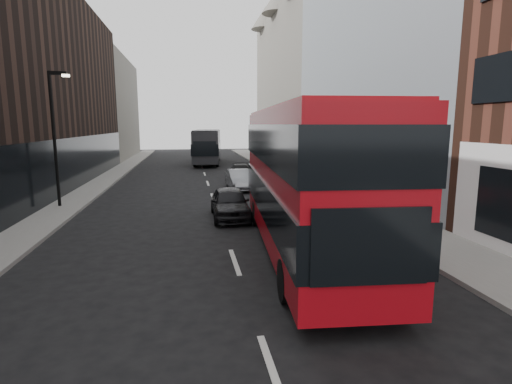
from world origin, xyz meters
name	(u,v)px	position (x,y,z in m)	size (l,w,h in m)	color
sidewalk_right	(306,182)	(7.50, 25.00, 0.07)	(3.00, 80.00, 0.15)	slate
sidewalk_left	(95,187)	(-8.00, 25.00, 0.07)	(2.00, 80.00, 0.15)	slate
building_modern_block	(385,40)	(11.47, 21.00, 9.90)	(5.03, 22.00, 20.00)	#A9AEB4
building_victorian	(293,81)	(11.38, 44.00, 9.66)	(6.50, 24.00, 21.00)	slate
building_left_mid	(57,92)	(-11.50, 30.00, 7.00)	(5.00, 24.00, 14.00)	black
building_left_far	(110,109)	(-11.50, 52.00, 6.50)	(5.00, 20.00, 13.00)	slate
street_lamp	(55,130)	(-8.22, 18.00, 4.18)	(1.06, 0.22, 7.00)	black
red_bus	(304,174)	(2.48, 8.63, 2.77)	(3.82, 12.53, 4.99)	#AD0A14
grey_bus	(208,146)	(0.80, 42.04, 2.07)	(3.94, 12.16, 3.86)	black
car_a	(230,203)	(0.50, 14.30, 0.74)	(1.74, 4.33, 1.47)	black
car_b	(239,180)	(2.01, 22.74, 0.69)	(1.46, 4.17, 1.38)	gray
car_c	(241,172)	(2.77, 27.54, 0.63)	(1.77, 4.35, 1.26)	black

